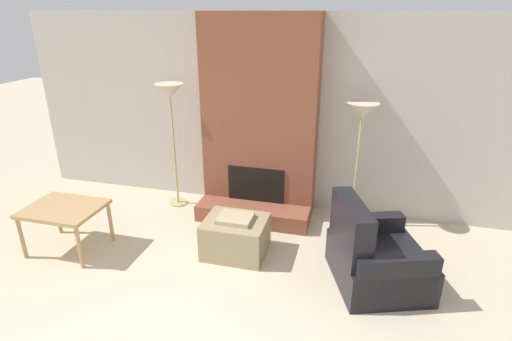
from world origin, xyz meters
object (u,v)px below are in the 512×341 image
floor_lamp_right (362,119)px  floor_lamp_left (170,99)px  armchair (372,259)px  ottoman (236,236)px  side_table (64,212)px

floor_lamp_right → floor_lamp_left: bearing=-180.0°
armchair → ottoman: bearing=64.7°
side_table → floor_lamp_right: floor_lamp_right is taller
floor_lamp_right → ottoman: bearing=-141.4°
side_table → floor_lamp_left: 1.89m
armchair → floor_lamp_left: size_ratio=0.68×
armchair → floor_lamp_right: bearing=-8.6°
armchair → side_table: size_ratio=1.41×
floor_lamp_left → armchair: bearing=-23.3°
ottoman → side_table: bearing=-167.7°
ottoman → floor_lamp_right: size_ratio=0.43×
ottoman → armchair: (1.49, -0.15, 0.05)m
armchair → side_table: bearing=74.9°
side_table → floor_lamp_right: 3.59m
ottoman → floor_lamp_left: (-1.19, 1.01, 1.30)m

